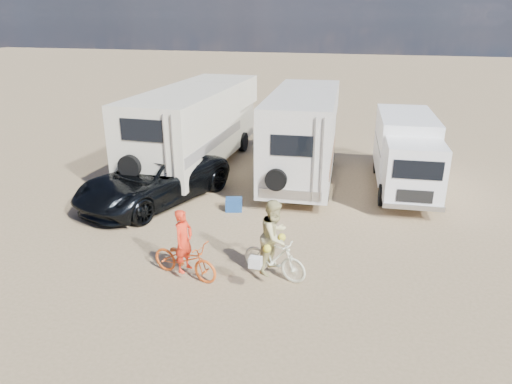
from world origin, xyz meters
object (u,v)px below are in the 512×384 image
(bike_woman, at_px, (274,258))
(rider_man, at_px, (184,248))
(rv_left, at_px, (196,128))
(box_truck, at_px, (406,155))
(dark_suv, at_px, (154,179))
(rv_main, at_px, (303,137))
(cooler, at_px, (234,205))
(bike_man, at_px, (185,259))
(rider_woman, at_px, (275,243))
(crate, at_px, (304,192))
(bike_parked, at_px, (420,183))

(bike_woman, xyz_separation_m, rider_man, (-2.10, -0.55, 0.28))
(rv_left, relative_size, box_truck, 1.54)
(rider_man, bearing_deg, dark_suv, 48.05)
(rv_main, distance_m, cooler, 4.26)
(bike_man, relative_size, cooler, 3.42)
(bike_woman, relative_size, rider_woman, 0.94)
(rider_man, height_order, crate, rider_man)
(bike_parked, bearing_deg, cooler, 150.35)
(box_truck, relative_size, rider_man, 3.69)
(dark_suv, bearing_deg, rider_woman, -16.62)
(bike_parked, height_order, cooler, bike_parked)
(rider_man, xyz_separation_m, rider_woman, (2.10, 0.55, 0.12))
(rider_man, bearing_deg, box_truck, -20.85)
(bike_woman, xyz_separation_m, cooler, (-2.19, 3.68, -0.30))
(rv_left, bearing_deg, box_truck, -4.96)
(bike_man, relative_size, rider_woman, 0.99)
(rider_man, bearing_deg, rv_left, 33.41)
(bike_woman, distance_m, cooler, 4.29)
(rv_main, distance_m, crate, 2.40)
(rv_left, height_order, bike_woman, rv_left)
(bike_man, xyz_separation_m, crate, (1.95, 6.05, -0.28))
(dark_suv, bearing_deg, rv_main, 58.47)
(rv_left, height_order, box_truck, rv_left)
(rv_left, relative_size, rider_woman, 4.89)
(rider_woman, xyz_separation_m, crate, (-0.16, 5.50, -0.72))
(rv_main, distance_m, rv_left, 4.60)
(rv_main, height_order, bike_woman, rv_main)
(box_truck, bearing_deg, bike_parked, -40.60)
(box_truck, relative_size, dark_suv, 1.03)
(bike_man, xyz_separation_m, bike_woman, (2.10, 0.55, 0.04))
(rv_main, bearing_deg, cooler, -117.43)
(dark_suv, height_order, bike_woman, dark_suv)
(rider_woman, bearing_deg, bike_man, 122.38)
(box_truck, relative_size, cooler, 10.93)
(dark_suv, distance_m, crate, 5.24)
(rv_left, distance_m, bike_parked, 9.09)
(rider_woman, bearing_deg, rider_man, 122.38)
(box_truck, height_order, bike_woman, box_truck)
(rider_woman, relative_size, cooler, 3.43)
(bike_woman, distance_m, crate, 5.51)
(bike_man, bearing_deg, dark_suv, 48.05)
(rider_woman, height_order, crate, rider_woman)
(bike_man, height_order, bike_parked, bike_man)
(cooler, bearing_deg, box_truck, 18.08)
(bike_woman, relative_size, rider_man, 1.08)
(dark_suv, distance_m, bike_parked, 9.35)
(rv_main, height_order, rv_left, rv_main)
(rv_left, xyz_separation_m, rider_man, (3.05, -8.49, -0.85))
(box_truck, xyz_separation_m, crate, (-3.37, -1.68, -1.11))
(bike_man, distance_m, rider_man, 0.31)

